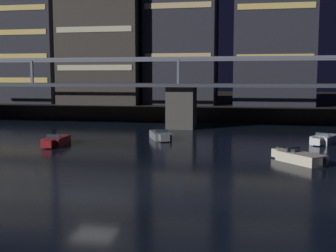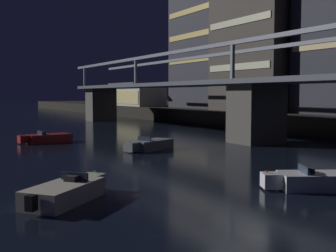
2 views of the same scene
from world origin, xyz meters
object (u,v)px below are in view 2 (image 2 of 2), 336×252
object	(u,v)px
speedboat_mid_left	(316,181)
waterfront_pavilion	(139,95)
tower_west_low	(209,48)
speedboat_near_right	(47,138)
speedboat_mid_center	(149,145)
speedboat_near_center	(67,192)
tower_west_tall	(270,2)
river_bridge	(257,96)

from	to	relation	value
speedboat_mid_left	waterfront_pavilion	bearing A→B (deg)	160.83
tower_west_low	speedboat_near_right	distance (m)	42.06
tower_west_low	speedboat_mid_left	world-z (taller)	tower_west_low
waterfront_pavilion	speedboat_mid_center	world-z (taller)	waterfront_pavilion
speedboat_near_right	speedboat_mid_left	xyz separation A→B (m)	(26.88, 6.11, 0.00)
waterfront_pavilion	speedboat_near_center	bearing A→B (deg)	-28.76
waterfront_pavilion	tower_west_low	bearing A→B (deg)	16.39
tower_west_tall	speedboat_near_center	bearing A→B (deg)	-53.17
tower_west_low	speedboat_mid_center	bearing A→B (deg)	-42.07
tower_west_tall	river_bridge	bearing A→B (deg)	-45.94
tower_west_low	speedboat_mid_center	size ratio (longest dim) A/B	4.20
speedboat_near_center	waterfront_pavilion	bearing A→B (deg)	151.24
speedboat_near_center	speedboat_mid_left	size ratio (longest dim) A/B	0.94
speedboat_near_right	speedboat_mid_left	size ratio (longest dim) A/B	1.07
waterfront_pavilion	speedboat_near_right	size ratio (longest dim) A/B	2.37
tower_west_tall	speedboat_near_right	bearing A→B (deg)	-80.07
tower_west_low	speedboat_near_right	world-z (taller)	tower_west_low
river_bridge	speedboat_near_right	size ratio (longest dim) A/B	16.43
waterfront_pavilion	speedboat_near_center	xyz separation A→B (m)	(61.94, -34.00, -4.02)
speedboat_mid_center	tower_west_low	bearing A→B (deg)	137.93
speedboat_near_center	speedboat_near_right	xyz separation A→B (m)	(-23.14, 5.05, 0.00)
speedboat_near_right	tower_west_low	bearing A→B (deg)	122.22
speedboat_near_center	speedboat_mid_left	bearing A→B (deg)	71.49
waterfront_pavilion	speedboat_mid_left	xyz separation A→B (m)	(65.68, -22.83, -4.02)
speedboat_near_right	speedboat_mid_center	xyz separation A→B (m)	(9.60, 6.02, 0.00)
river_bridge	speedboat_mid_left	distance (m)	20.28
speedboat_mid_left	speedboat_mid_center	world-z (taller)	same
tower_west_low	speedboat_near_center	bearing A→B (deg)	-41.24
tower_west_low	speedboat_mid_center	distance (m)	43.58
speedboat_near_center	tower_west_low	bearing A→B (deg)	138.76
speedboat_near_center	speedboat_mid_center	xyz separation A→B (m)	(-13.54, 11.07, 0.00)
river_bridge	speedboat_mid_left	bearing A→B (deg)	-33.29
tower_west_tall	speedboat_mid_left	world-z (taller)	tower_west_tall
speedboat_mid_left	tower_west_tall	bearing A→B (deg)	139.89
speedboat_mid_left	speedboat_mid_center	size ratio (longest dim) A/B	0.97
river_bridge	tower_west_tall	size ratio (longest dim) A/B	2.73
waterfront_pavilion	speedboat_near_right	xyz separation A→B (m)	(38.80, -28.94, -4.02)
speedboat_near_right	speedboat_mid_center	world-z (taller)	same
tower_west_tall	speedboat_near_center	xyz separation A→B (m)	(29.05, -38.79, -17.39)
waterfront_pavilion	river_bridge	bearing A→B (deg)	-13.65
waterfront_pavilion	speedboat_mid_left	size ratio (longest dim) A/B	2.53
tower_west_tall	speedboat_mid_center	world-z (taller)	tower_west_tall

